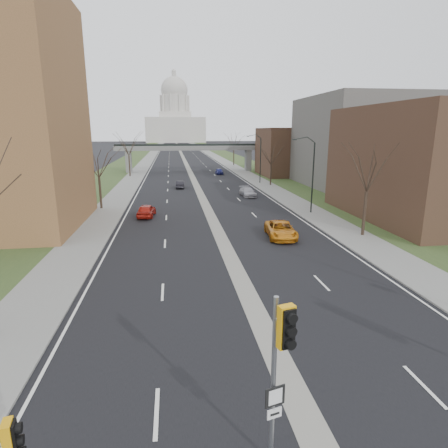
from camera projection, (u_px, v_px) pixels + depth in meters
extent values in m
plane|color=black|center=(318.00, 444.00, 11.59)|extent=(700.00, 700.00, 0.00)
cube|color=black|center=(182.00, 154.00, 155.73)|extent=(20.00, 600.00, 0.01)
cube|color=gray|center=(182.00, 154.00, 155.73)|extent=(1.20, 600.00, 0.02)
cube|color=gray|center=(210.00, 154.00, 157.32)|extent=(4.00, 600.00, 0.12)
cube|color=gray|center=(152.00, 154.00, 154.11)|extent=(4.00, 600.00, 0.12)
cube|color=#273D1C|center=(224.00, 154.00, 158.12)|extent=(8.00, 600.00, 0.10)
cube|color=#273D1C|center=(137.00, 154.00, 153.32)|extent=(8.00, 600.00, 0.10)
cube|color=#432E1F|center=(436.00, 163.00, 40.24)|extent=(16.00, 20.00, 12.00)
cube|color=#5C5A54|center=(362.00, 142.00, 63.47)|extent=(18.00, 22.00, 15.00)
cube|color=#432E1F|center=(294.00, 152.00, 80.58)|extent=(14.00, 14.00, 10.00)
cube|color=slate|center=(129.00, 162.00, 85.99)|extent=(1.20, 2.50, 5.00)
cube|color=slate|center=(248.00, 160.00, 89.72)|extent=(1.20, 2.50, 5.00)
cube|color=slate|center=(189.00, 148.00, 87.13)|extent=(34.00, 3.00, 1.00)
cube|color=black|center=(189.00, 145.00, 86.96)|extent=(34.00, 0.15, 0.50)
cube|color=#BCB7AC|center=(176.00, 130.00, 316.67)|extent=(48.00, 42.00, 20.00)
cube|color=#BCB7AC|center=(175.00, 115.00, 313.76)|extent=(26.00, 26.00, 5.00)
cylinder|color=#BCB7AC|center=(175.00, 104.00, 311.58)|extent=(22.00, 22.00, 14.00)
sphere|color=#BCB7AC|center=(174.00, 90.00, 308.91)|extent=(22.00, 22.00, 22.00)
cylinder|color=#BCB7AC|center=(174.00, 75.00, 306.12)|extent=(3.60, 3.60, 4.50)
cylinder|color=black|center=(313.00, 178.00, 42.91)|extent=(0.16, 0.16, 8.00)
cube|color=black|center=(295.00, 140.00, 41.55)|extent=(0.45, 0.18, 0.14)
cylinder|color=black|center=(260.00, 161.00, 67.90)|extent=(0.16, 0.16, 8.00)
cube|color=black|center=(248.00, 136.00, 66.54)|extent=(0.45, 0.18, 0.14)
cylinder|color=#382B21|center=(100.00, 193.00, 45.88)|extent=(0.28, 0.28, 3.75)
cylinder|color=#382B21|center=(130.00, 166.00, 78.50)|extent=(0.28, 0.28, 4.25)
cylinder|color=#382B21|center=(364.00, 214.00, 33.95)|extent=(0.28, 0.28, 4.00)
cylinder|color=#382B21|center=(271.00, 175.00, 65.72)|extent=(0.28, 0.28, 3.50)
cylinder|color=#382B21|center=(234.00, 157.00, 104.07)|extent=(0.28, 0.28, 4.25)
cube|color=#E49F0D|center=(9.00, 443.00, 8.13)|extent=(0.42, 0.44, 1.05)
cylinder|color=gray|center=(273.00, 384.00, 10.33)|extent=(0.14, 0.14, 5.25)
cube|color=#E49F0D|center=(286.00, 327.00, 9.39)|extent=(0.52, 0.50, 1.16)
cube|color=black|center=(273.00, 394.00, 10.40)|extent=(0.59, 0.20, 0.61)
cube|color=silver|center=(272.00, 410.00, 10.54)|extent=(0.45, 0.16, 0.30)
imported|color=#AD1E13|center=(146.00, 210.00, 41.98)|extent=(2.15, 4.42, 1.45)
imported|color=black|center=(180.00, 184.00, 63.12)|extent=(1.48, 3.80, 1.23)
imported|color=orange|center=(281.00, 230.00, 33.81)|extent=(2.91, 5.43, 1.45)
imported|color=#A8A7AE|center=(248.00, 192.00, 55.10)|extent=(2.10, 4.63, 1.32)
imported|color=navy|center=(219.00, 171.00, 83.20)|extent=(1.55, 3.76, 1.28)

